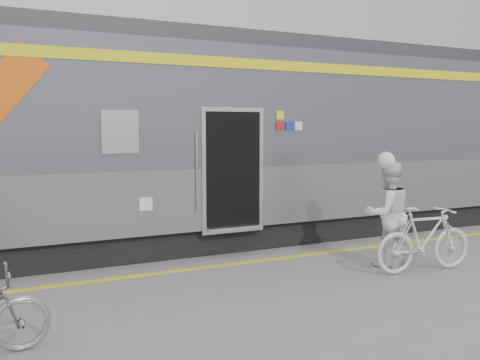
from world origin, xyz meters
TOP-DOWN VIEW (x-y plane):
  - ground at (0.00, 0.00)m, footprint 90.00×90.00m
  - train at (-1.44, 4.19)m, footprint 24.00×3.17m
  - safety_strip at (0.00, 2.15)m, footprint 24.00×0.12m
  - woman at (2.82, 0.99)m, footprint 0.92×0.75m
  - bicycle_right at (3.12, 0.44)m, footprint 1.82×0.68m
  - helmet_woman at (2.82, 0.99)m, footprint 0.28×0.28m

SIDE VIEW (x-z plane):
  - ground at x=0.00m, z-range 0.00..0.00m
  - safety_strip at x=0.00m, z-range 0.00..0.01m
  - bicycle_right at x=3.12m, z-range 0.00..1.07m
  - woman at x=2.82m, z-range 0.00..1.76m
  - helmet_woman at x=2.82m, z-range 1.76..2.04m
  - train at x=-1.44m, z-range 0.00..4.10m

